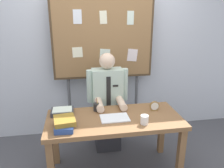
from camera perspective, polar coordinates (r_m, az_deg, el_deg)
The scene contains 10 objects.
back_wall at distance 3.42m, azimuth -2.66°, elevation 9.26°, with size 6.40×0.08×2.70m, color silver.
desk at distance 2.61m, azimuth 0.60°, elevation -10.49°, with size 1.53×0.69×0.73m.
person at distance 3.07m, azimuth -1.15°, elevation -5.70°, with size 0.55×0.56×1.37m.
bulletin_board at distance 3.19m, azimuth -2.24°, elevation 11.66°, with size 1.43×0.09×2.14m.
book_stack at distance 2.39m, azimuth -11.95°, elevation -9.71°, with size 0.24×0.30×0.11m.
open_notebook at distance 2.54m, azimuth 0.61°, elevation -8.66°, with size 0.32×0.22×0.01m, color white.
desk_clock at distance 2.77m, azimuth 10.76°, elevation -5.62°, with size 0.12×0.04×0.12m.
coffee_mug at distance 2.44m, azimuth 8.28°, elevation -8.98°, with size 0.09×0.09×0.10m, color white.
pen_holder at distance 2.72m, azimuth -4.03°, elevation -5.86°, with size 0.07×0.07×0.16m.
paper_tray at distance 2.71m, azimuth -12.51°, elevation -6.84°, with size 0.26×0.20×0.06m.
Camera 1 is at (-0.41, -2.25, 1.88)m, focal length 35.88 mm.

